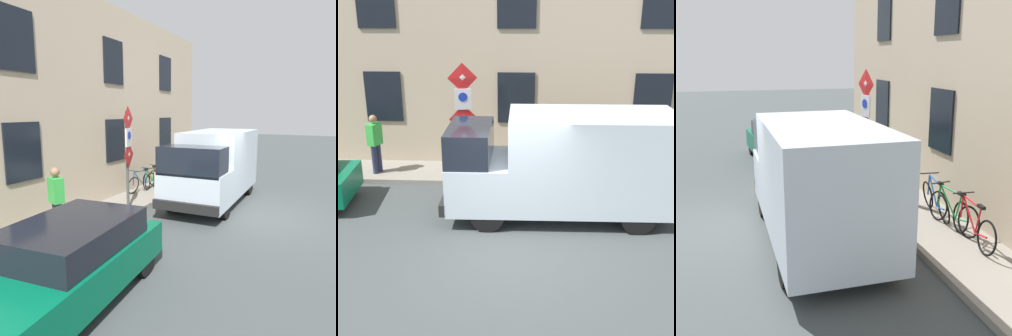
% 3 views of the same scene
% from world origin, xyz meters
% --- Properties ---
extents(ground_plane, '(80.00, 80.00, 0.00)m').
position_xyz_m(ground_plane, '(0.00, 0.00, 0.00)').
color(ground_plane, '#3F4545').
extents(sidewalk_slab, '(1.68, 16.55, 0.14)m').
position_xyz_m(sidewalk_slab, '(4.30, 0.00, 0.07)').
color(sidewalk_slab, gray).
rests_on(sidewalk_slab, ground_plane).
extents(building_facade, '(0.75, 14.55, 6.81)m').
position_xyz_m(building_facade, '(5.49, 0.00, 3.40)').
color(building_facade, tan).
rests_on(building_facade, ground_plane).
extents(sign_post_stacked, '(0.19, 0.55, 3.11)m').
position_xyz_m(sign_post_stacked, '(3.67, 1.38, 2.15)').
color(sign_post_stacked, '#474C47').
rests_on(sign_post_stacked, sidewalk_slab).
extents(delivery_van, '(2.07, 5.36, 2.50)m').
position_xyz_m(delivery_van, '(1.76, -1.25, 1.33)').
color(delivery_van, silver).
rests_on(delivery_van, ground_plane).
extents(parked_hatchback, '(2.08, 4.13, 1.38)m').
position_xyz_m(parked_hatchback, '(1.92, 5.91, 0.73)').
color(parked_hatchback, '#065D3D').
rests_on(parked_hatchback, ground_plane).
extents(bicycle_red, '(0.46, 1.71, 0.89)m').
position_xyz_m(bicycle_red, '(4.59, -2.47, 0.51)').
color(bicycle_red, black).
rests_on(bicycle_red, sidewalk_slab).
extents(bicycle_green, '(0.46, 1.71, 0.89)m').
position_xyz_m(bicycle_green, '(4.59, -1.70, 0.51)').
color(bicycle_green, black).
rests_on(bicycle_green, sidewalk_slab).
extents(bicycle_blue, '(0.48, 1.71, 0.89)m').
position_xyz_m(bicycle_blue, '(4.59, -0.92, 0.51)').
color(bicycle_blue, black).
rests_on(bicycle_blue, sidewalk_slab).
extents(pedestrian, '(0.47, 0.39, 1.72)m').
position_xyz_m(pedestrian, '(4.05, 4.02, 1.07)').
color(pedestrian, '#262B47').
rests_on(pedestrian, sidewalk_slab).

